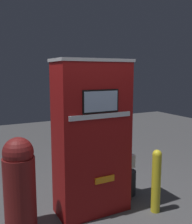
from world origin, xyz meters
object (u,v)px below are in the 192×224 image
object	(u,v)px
gas_pump	(92,138)
safety_bollard	(156,179)
trash_bin	(20,183)
squeegee_bucket	(126,182)

from	to	relation	value
gas_pump	safety_bollard	world-z (taller)	gas_pump
safety_bollard	trash_bin	bearing A→B (deg)	165.37
gas_pump	trash_bin	bearing A→B (deg)	179.39
squeegee_bucket	trash_bin	bearing A→B (deg)	-173.81
gas_pump	squeegee_bucket	world-z (taller)	gas_pump
gas_pump	trash_bin	size ratio (longest dim) A/B	1.80
safety_bollard	squeegee_bucket	bearing A→B (deg)	95.71
trash_bin	squeegee_bucket	distance (m)	1.74
gas_pump	squeegee_bucket	distance (m)	1.12
safety_bollard	trash_bin	size ratio (longest dim) A/B	0.76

